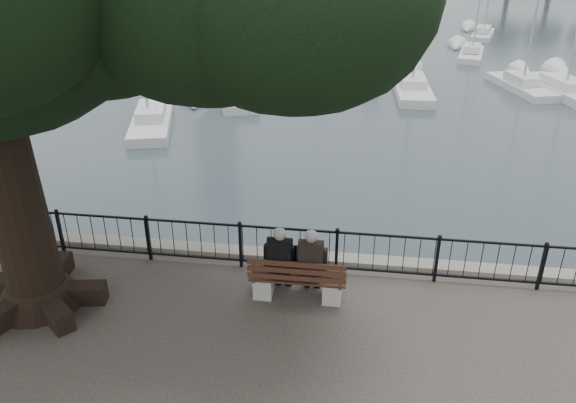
# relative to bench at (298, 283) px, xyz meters

# --- Properties ---
(harbor) EXTENTS (260.00, 260.00, 1.20)m
(harbor) POSITION_rel_bench_xyz_m (-0.32, 1.46, -0.84)
(harbor) COLOR slate
(harbor) RESTS_ON ground
(railing) EXTENTS (22.06, 0.06, 1.00)m
(railing) POSITION_rel_bench_xyz_m (-0.32, 0.96, 0.22)
(railing) COLOR black
(railing) RESTS_ON ground
(bench) EXTENTS (1.85, 0.56, 0.97)m
(bench) POSITION_rel_bench_xyz_m (0.00, 0.00, 0.00)
(bench) COLOR #9C9991
(bench) RESTS_ON ground
(person_left) EXTENTS (0.45, 0.76, 1.54)m
(person_left) POSITION_rel_bench_xyz_m (-0.34, 0.11, 0.37)
(person_left) COLOR black
(person_left) RESTS_ON ground
(person_right) EXTENTS (0.45, 0.76, 1.54)m
(person_right) POSITION_rel_bench_xyz_m (0.25, 0.11, 0.37)
(person_right) COLOR black
(person_right) RESTS_ON ground
(sailboat_a) EXTENTS (2.94, 5.68, 10.06)m
(sailboat_a) POSITION_rel_bench_xyz_m (-7.67, 12.53, -1.04)
(sailboat_a) COLOR silver
(sailboat_a) RESTS_ON ground
(sailboat_b) EXTENTS (3.25, 5.84, 11.42)m
(sailboat_b) POSITION_rel_bench_xyz_m (-5.13, 17.02, -1.01)
(sailboat_b) COLOR silver
(sailboat_b) RESTS_ON ground
(sailboat_c) EXTENTS (1.94, 5.99, 10.79)m
(sailboat_c) POSITION_rel_bench_xyz_m (3.33, 19.32, -1.03)
(sailboat_c) COLOR silver
(sailboat_c) RESTS_ON ground
(sailboat_d) EXTENTS (3.39, 6.37, 11.63)m
(sailboat_d) POSITION_rel_bench_xyz_m (10.67, 19.87, -1.02)
(sailboat_d) COLOR silver
(sailboat_d) RESTS_ON ground
(sailboat_e) EXTENTS (2.52, 4.99, 11.70)m
(sailboat_e) POSITION_rel_bench_xyz_m (-15.27, 27.60, -0.98)
(sailboat_e) COLOR silver
(sailboat_e) RESTS_ON ground
(sailboat_f) EXTENTS (1.41, 4.89, 10.03)m
(sailboat_f) POSITION_rel_bench_xyz_m (1.59, 35.29, -1.03)
(sailboat_f) COLOR silver
(sailboat_f) RESTS_ON ground
(sailboat_g) EXTENTS (2.50, 4.95, 8.56)m
(sailboat_g) POSITION_rel_bench_xyz_m (9.51, 35.88, -1.06)
(sailboat_g) COLOR silver
(sailboat_g) RESTS_ON ground
(sailboat_h) EXTENTS (2.43, 6.34, 15.57)m
(sailboat_h) POSITION_rel_bench_xyz_m (-2.80, 39.65, -0.91)
(sailboat_h) COLOR silver
(sailboat_h) RESTS_ON ground
(sailboat_i) EXTENTS (2.26, 4.95, 9.89)m
(sailboat_i) POSITION_rel_bench_xyz_m (7.56, 28.35, -1.03)
(sailboat_i) COLOR silver
(sailboat_i) RESTS_ON ground
(sailboat_j) EXTENTS (2.76, 5.19, 10.51)m
(sailboat_j) POSITION_rel_bench_xyz_m (8.85, 20.54, -1.02)
(sailboat_j) COLOR silver
(sailboat_j) RESTS_ON ground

